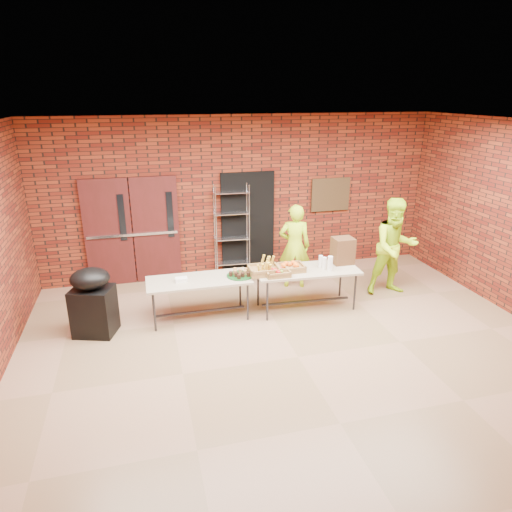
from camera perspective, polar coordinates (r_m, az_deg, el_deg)
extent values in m
cube|color=#8E704D|center=(6.76, 5.28, -12.60)|extent=(8.00, 7.00, 0.04)
cube|color=silver|center=(5.72, 6.33, 15.93)|extent=(8.00, 7.00, 0.04)
cube|color=maroon|center=(9.31, -1.74, 7.45)|extent=(8.00, 0.04, 3.20)
cube|color=maroon|center=(3.38, 27.94, -19.22)|extent=(8.00, 0.04, 3.20)
cube|color=#481414|center=(9.17, -17.97, 2.73)|extent=(0.88, 0.08, 2.10)
cube|color=#481414|center=(9.15, -12.35, 3.22)|extent=(0.88, 0.08, 2.10)
cube|color=black|center=(9.02, -16.41, 4.61)|extent=(0.12, 0.02, 0.90)
cube|color=black|center=(9.03, -10.70, 5.10)|extent=(0.12, 0.02, 0.90)
cube|color=#B1B1B8|center=(9.10, -15.14, 2.57)|extent=(1.70, 0.04, 0.05)
cube|color=black|center=(9.41, -1.03, 4.14)|extent=(1.10, 0.06, 2.10)
cube|color=#42321A|center=(9.84, 9.29, 7.59)|extent=(0.85, 0.04, 0.70)
cube|color=tan|center=(7.55, -7.16, -3.04)|extent=(1.70, 0.72, 0.04)
cube|color=#2F2F34|center=(7.79, -6.98, -6.88)|extent=(1.51, 0.04, 0.03)
cylinder|color=#2F2F34|center=(7.91, -12.78, -5.09)|extent=(0.03, 0.03, 0.66)
cylinder|color=#2F2F34|center=(8.06, -2.00, -4.06)|extent=(0.03, 0.03, 0.66)
cylinder|color=#2F2F34|center=(7.40, -12.59, -6.89)|extent=(0.03, 0.03, 0.66)
cylinder|color=#2F2F34|center=(7.56, -1.04, -5.75)|extent=(0.03, 0.03, 0.66)
cube|color=tan|center=(7.89, 6.37, -1.77)|extent=(1.81, 0.83, 0.04)
cube|color=#2F2F34|center=(8.12, 6.21, -5.65)|extent=(1.58, 0.13, 0.03)
cylinder|color=#2F2F34|center=(8.06, 0.27, -3.96)|extent=(0.04, 0.04, 0.69)
cylinder|color=#2F2F34|center=(8.57, 10.52, -2.82)|extent=(0.04, 0.04, 0.69)
cylinder|color=#2F2F34|center=(7.54, 1.42, -5.72)|extent=(0.04, 0.04, 0.69)
cylinder|color=#2F2F34|center=(8.08, 12.26, -4.37)|extent=(0.04, 0.04, 0.69)
cube|color=#B07D47|center=(7.63, 1.01, -1.93)|extent=(0.50, 0.39, 0.08)
cube|color=#B07D47|center=(7.78, 4.39, -1.60)|extent=(0.44, 0.34, 0.07)
cube|color=#B07D47|center=(7.55, 2.70, -2.24)|extent=(0.40, 0.31, 0.06)
cylinder|color=#134A1B|center=(7.62, -2.02, -2.46)|extent=(0.44, 0.44, 0.02)
cube|color=white|center=(7.49, -9.31, -2.93)|extent=(0.20, 0.13, 0.07)
cube|color=#54321C|center=(8.18, 10.79, 0.68)|extent=(0.35, 0.32, 0.47)
cylinder|color=white|center=(7.88, 8.55, -0.91)|extent=(0.07, 0.07, 0.21)
cylinder|color=white|center=(7.81, 9.24, -0.95)|extent=(0.09, 0.09, 0.26)
cylinder|color=white|center=(7.96, 8.08, -0.67)|extent=(0.07, 0.07, 0.21)
cube|color=black|center=(7.58, -19.57, -6.50)|extent=(0.73, 0.66, 0.77)
ellipsoid|color=black|center=(7.36, -20.05, -2.67)|extent=(0.72, 0.67, 0.33)
imported|color=#C1F61B|center=(8.74, 4.84, 1.23)|extent=(0.68, 0.53, 1.64)
imported|color=#C1F61B|center=(8.75, 16.93, 1.08)|extent=(0.93, 0.75, 1.82)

